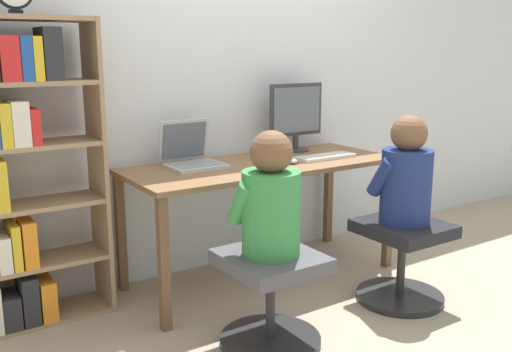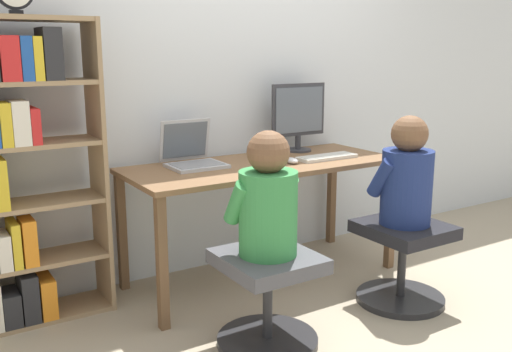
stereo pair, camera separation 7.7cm
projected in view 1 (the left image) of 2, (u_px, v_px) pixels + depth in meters
The scene contains 12 objects.
ground_plane at pixel (294, 296), 3.39m from camera, with size 14.00×14.00×0.00m, color tan.
wall_back at pixel (227, 70), 3.72m from camera, with size 10.00×0.05×2.60m.
desk at pixel (262, 175), 3.52m from camera, with size 1.70×0.69×0.75m.
desktop_monitor at pixel (296, 116), 3.86m from camera, with size 0.43×0.18×0.46m.
laptop at pixel (192, 157), 3.39m from camera, with size 0.32×0.31×0.27m.
keyboard at pixel (325, 157), 3.63m from camera, with size 0.41×0.14×0.03m.
computer_mouse_by_keyboard at pixel (291, 160), 3.47m from camera, with size 0.06×0.10×0.04m.
office_chair_left at pixel (402, 256), 3.28m from camera, with size 0.50×0.50×0.47m.
office_chair_right at pixel (271, 293), 2.78m from camera, with size 0.50×0.50×0.47m.
person_at_monitor at pixel (406, 176), 3.18m from camera, with size 0.35×0.30×0.61m.
person_at_laptop at pixel (271, 201), 2.68m from camera, with size 0.34×0.29×0.60m.
bookshelf at pixel (1, 180), 2.83m from camera, with size 0.84×0.29×1.59m.
Camera 1 is at (-1.93, -2.50, 1.43)m, focal length 40.00 mm.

